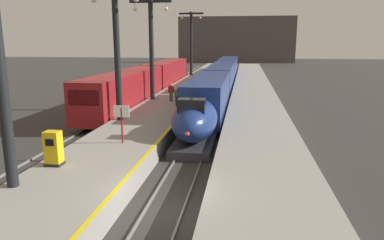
{
  "coord_description": "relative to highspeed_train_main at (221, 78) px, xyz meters",
  "views": [
    {
      "loc": [
        3.0,
        -12.63,
        6.65
      ],
      "look_at": [
        -0.18,
        9.11,
        1.8
      ],
      "focal_mm": 33.63,
      "sensor_mm": 36.0,
      "label": 1
    }
  ],
  "objects": [
    {
      "name": "rail_secondary_left",
      "position": [
        -8.85,
        -6.04,
        -1.9
      ],
      "size": [
        0.08,
        110.0,
        0.12
      ],
      "primitive_type": "cube",
      "color": "slate",
      "rests_on": "ground"
    },
    {
      "name": "platform_left_safety_stripe",
      "position": [
        -1.77,
        -8.79,
        -0.91
      ],
      "size": [
        0.2,
        107.8,
        0.01
      ],
      "primitive_type": "cube",
      "color": "yellow",
      "rests_on": "platform_left"
    },
    {
      "name": "terminus_back_wall",
      "position": [
        0.0,
        68.46,
        5.04
      ],
      "size": [
        36.0,
        2.0,
        14.0
      ],
      "primitive_type": "cube",
      "color": "#4C4742",
      "rests_on": "ground"
    },
    {
      "name": "rail_main_left",
      "position": [
        -0.75,
        -6.04,
        -1.9
      ],
      "size": [
        0.08,
        110.0,
        0.12
      ],
      "primitive_type": "cube",
      "color": "slate",
      "rests_on": "ground"
    },
    {
      "name": "highspeed_train_main",
      "position": [
        0.0,
        0.0,
        0.0
      ],
      "size": [
        2.92,
        56.19,
        3.6
      ],
      "color": "navy",
      "rests_on": "ground"
    },
    {
      "name": "platform_left",
      "position": [
        -4.05,
        -8.79,
        -1.44
      ],
      "size": [
        4.8,
        110.0,
        1.05
      ],
      "primitive_type": "cube",
      "color": "gray",
      "rests_on": "ground"
    },
    {
      "name": "rail_main_right",
      "position": [
        0.75,
        -6.04,
        -1.9
      ],
      "size": [
        0.08,
        110.0,
        0.12
      ],
      "primitive_type": "cube",
      "color": "slate",
      "rests_on": "ground"
    },
    {
      "name": "rolling_suitcase",
      "position": [
        -3.15,
        -13.59,
        -0.61
      ],
      "size": [
        0.4,
        0.22,
        0.98
      ],
      "color": "brown",
      "rests_on": "platform_left"
    },
    {
      "name": "ground_plane",
      "position": [
        0.0,
        -33.54,
        -1.96
      ],
      "size": [
        260.0,
        260.0,
        0.0
      ],
      "primitive_type": "plane",
      "color": "#33302D"
    },
    {
      "name": "ticket_machine_yellow",
      "position": [
        -5.55,
        -31.51,
        -0.17
      ],
      "size": [
        0.76,
        0.62,
        1.6
      ],
      "color": "yellow",
      "rests_on": "platform_left"
    },
    {
      "name": "station_column_far",
      "position": [
        -5.9,
        -12.11,
        4.76
      ],
      "size": [
        4.0,
        0.68,
        9.46
      ],
      "color": "black",
      "rests_on": "platform_left"
    },
    {
      "name": "departure_info_board",
      "position": [
        -3.67,
        -27.51,
        0.6
      ],
      "size": [
        0.9,
        0.1,
        2.12
      ],
      "color": "maroon",
      "rests_on": "platform_left"
    },
    {
      "name": "station_column_mid",
      "position": [
        -5.9,
        -21.62,
        4.67
      ],
      "size": [
        4.0,
        0.68,
        9.28
      ],
      "color": "black",
      "rests_on": "platform_left"
    },
    {
      "name": "regional_train_adjacent",
      "position": [
        -8.1,
        -4.57,
        0.17
      ],
      "size": [
        2.85,
        36.6,
        3.8
      ],
      "color": "maroon",
      "rests_on": "ground"
    },
    {
      "name": "station_column_distant",
      "position": [
        -5.9,
        13.74,
        5.15
      ],
      "size": [
        4.0,
        0.68,
        10.19
      ],
      "color": "black",
      "rests_on": "platform_left"
    },
    {
      "name": "rail_secondary_right",
      "position": [
        -7.35,
        -6.04,
        -1.9
      ],
      "size": [
        0.08,
        110.0,
        0.12
      ],
      "primitive_type": "cube",
      "color": "slate",
      "rests_on": "ground"
    },
    {
      "name": "passenger_near_edge",
      "position": [
        -3.83,
        -13.15,
        0.08
      ],
      "size": [
        0.57,
        0.24,
        1.69
      ],
      "color": "#23232D",
      "rests_on": "platform_left"
    },
    {
      "name": "passenger_mid_platform",
      "position": [
        -2.74,
        -15.8,
        0.08
      ],
      "size": [
        0.56,
        0.3,
        1.69
      ],
      "color": "#23232D",
      "rests_on": "platform_left"
    },
    {
      "name": "platform_right",
      "position": [
        4.05,
        -8.79,
        -1.44
      ],
      "size": [
        4.8,
        110.0,
        1.05
      ],
      "primitive_type": "cube",
      "color": "gray",
      "rests_on": "ground"
    }
  ]
}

